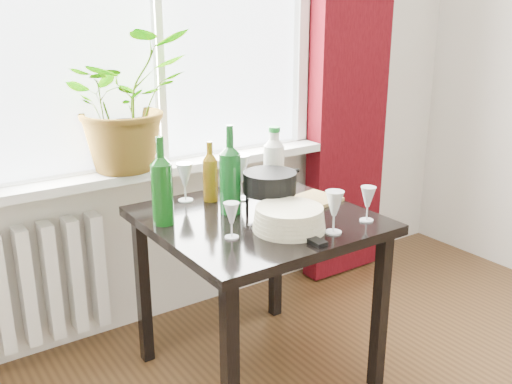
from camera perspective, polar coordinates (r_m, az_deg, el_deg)
windowsill at (r=2.75m, az=-8.72°, el=2.49°), size 1.72×0.20×0.04m
curtain at (r=3.28m, az=9.46°, el=13.29°), size 0.50×0.12×2.56m
radiator at (r=2.72m, az=-23.06°, el=-9.02°), size 0.80×0.10×0.55m
table at (r=2.36m, az=0.13°, el=-4.47°), size 0.85×0.85×0.74m
potted_plant at (r=2.62m, az=-13.02°, el=8.92°), size 0.61×0.54×0.62m
wine_bottle_left at (r=2.21m, az=-9.41°, el=1.18°), size 0.11×0.11×0.36m
wine_bottle_right at (r=2.31m, az=-2.61°, el=2.32°), size 0.11×0.11×0.37m
bottle_amber at (r=2.48m, az=-4.61°, el=2.13°), size 0.09×0.09×0.27m
cleaning_bottle at (r=2.53m, az=1.80°, el=3.15°), size 0.10×0.10×0.32m
wineglass_front_right at (r=2.14m, az=7.81°, el=-1.98°), size 0.09×0.09×0.17m
wineglass_far_right at (r=2.28m, az=11.10°, el=-1.15°), size 0.07×0.07×0.15m
wineglass_back_center at (r=2.50m, az=-1.58°, el=1.58°), size 0.10×0.10×0.21m
wineglass_back_left at (r=2.49m, az=-7.12°, el=1.02°), size 0.08×0.08×0.17m
wineglass_front_left at (r=2.08m, az=-2.46°, el=-2.83°), size 0.07×0.07×0.14m
plate_stack at (r=2.17m, az=3.33°, el=-2.70°), size 0.29×0.29×0.09m
fondue_pot at (r=2.34m, az=1.38°, el=0.01°), size 0.31×0.29×0.17m
tv_remote at (r=2.09m, az=5.40°, el=-4.65°), size 0.05×0.15×0.02m
cutting_board at (r=2.48m, az=5.25°, el=-0.96°), size 0.30×0.22×0.01m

